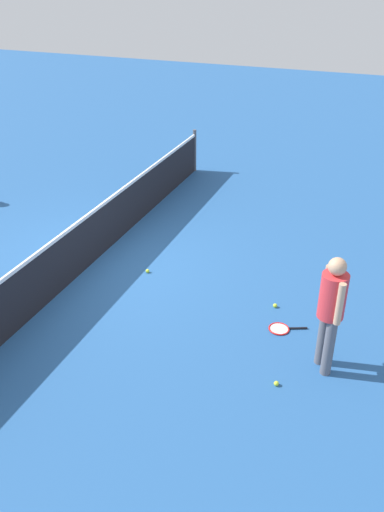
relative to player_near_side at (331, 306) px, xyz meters
name	(u,v)px	position (x,y,z in m)	size (l,w,h in m)	color
ground_plane	(96,259)	(1.47, 4.36, -1.01)	(40.00, 40.00, 0.00)	#265693
court_net	(94,235)	(1.47, 4.36, -0.51)	(10.09, 0.09, 1.07)	#4C4C51
player_near_side	(331,306)	(0.00, 0.00, 0.00)	(0.50, 0.46, 1.70)	#595960
tennis_racket_near_player	(281,329)	(0.62, 0.71, -1.00)	(0.41, 0.60, 0.03)	red
tennis_ball_near_player	(275,306)	(1.16, 0.93, -0.98)	(0.07, 0.07, 0.07)	#C6E033
tennis_ball_by_net	(148,271)	(1.38, 3.28, -0.98)	(0.07, 0.07, 0.07)	#C6E033
tennis_ball_midcourt	(276,383)	(-0.57, 0.49, -0.98)	(0.07, 0.07, 0.07)	#C6E033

